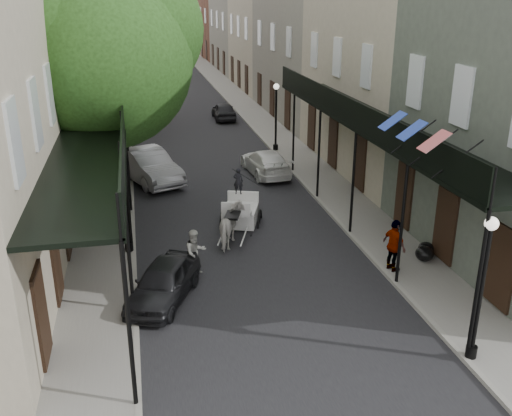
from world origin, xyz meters
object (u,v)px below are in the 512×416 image
lamppost_left (125,199)px  pedestrian_sidewalk_left (102,139)px  carriage (242,198)px  pedestrian_sidewalk_right (394,246)px  car_left_near (163,282)px  car_left_mid (148,166)px  car_right_far (224,111)px  horse (232,226)px  tree_near (112,50)px  tree_far (118,39)px  lamppost_right_near (481,287)px  pedestrian_walking (195,252)px  lamppost_right_far (276,116)px  car_left_far (146,98)px  car_right_near (266,162)px

lamppost_left → pedestrian_sidewalk_left: bearing=95.8°
carriage → pedestrian_sidewalk_right: size_ratio=1.42×
car_left_near → car_left_mid: bearing=115.1°
pedestrian_sidewalk_left → car_right_far: 11.72m
horse → car_right_far: 21.40m
horse → car_left_near: bearing=71.5°
tree_near → car_left_near: size_ratio=2.78×
tree_far → lamppost_right_near: (8.35, -26.18, -3.79)m
pedestrian_sidewalk_left → car_left_mid: (2.25, -4.61, -0.27)m
pedestrian_sidewalk_left → tree_far: bearing=-114.2°
carriage → pedestrian_walking: carriage is taller
lamppost_right_near → pedestrian_sidewalk_right: 4.87m
tree_far → pedestrian_sidewalk_left: bearing=-101.6°
pedestrian_walking → pedestrian_sidewalk_right: 6.34m
car_left_mid → horse: bearing=-94.2°
lamppost_right_far → car_left_far: (-6.70, 15.78, -1.46)m
lamppost_right_far → pedestrian_sidewalk_right: lamppost_right_far is taller
car_left_mid → tree_near: bearing=-128.2°
tree_near → lamppost_right_far: bearing=43.3°
pedestrian_walking → car_right_far: 23.59m
lamppost_right_near → pedestrian_sidewalk_left: bearing=114.7°
horse → pedestrian_walking: bearing=71.1°
car_right_near → car_right_far: size_ratio=1.16×
lamppost_left → car_left_mid: 8.16m
lamppost_right_near → lamppost_left: size_ratio=1.00×
car_right_near → tree_far: bearing=-60.7°
tree_near → car_right_far: size_ratio=2.67×
tree_near → carriage: (4.48, -2.01, -5.53)m
lamppost_right_far → pedestrian_sidewalk_right: 15.29m
tree_near → car_left_far: bearing=86.1°
car_left_near → car_right_far: size_ratio=0.96×
carriage → car_right_near: carriage is taller
lamppost_right_near → car_left_mid: size_ratio=0.78×
car_left_far → pedestrian_sidewalk_right: bearing=-92.8°
tree_near → horse: bearing=-48.2°
horse → car_left_far: bearing=-66.5°
pedestrian_sidewalk_right → car_right_near: bearing=-6.2°
car_left_near → horse: bearing=77.3°
lamppost_right_far → car_right_far: size_ratio=1.03×
lamppost_right_far → car_left_mid: lamppost_right_far is taller
lamppost_right_near → car_left_near: (-7.20, 4.58, -1.46)m
car_left_near → tree_near: bearing=123.1°
tree_near → tree_far: 14.02m
car_right_near → pedestrian_sidewalk_right: bearing=93.5°
pedestrian_walking → car_right_near: pedestrian_walking is taller
car_left_mid → car_right_near: size_ratio=1.14×
horse → car_left_far: 27.87m
lamppost_right_far → pedestrian_walking: (-6.10, -13.96, -1.29)m
tree_far → pedestrian_walking: bearing=-83.6°
tree_near → lamppost_right_far: 12.24m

